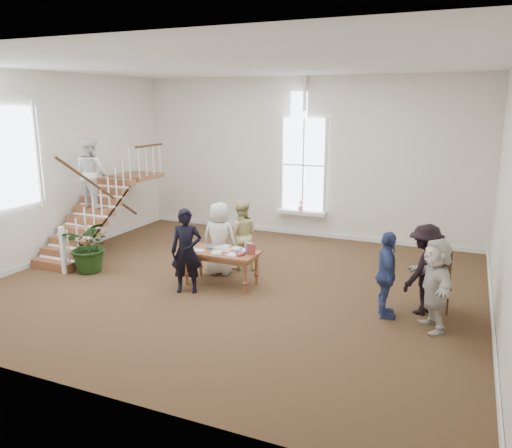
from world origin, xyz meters
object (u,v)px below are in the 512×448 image
at_px(woman_cluster_c, 435,285).
at_px(police_officer, 186,251).
at_px(library_table, 222,255).
at_px(woman_cluster_a, 387,275).
at_px(elderly_woman, 219,239).
at_px(floor_plant, 90,245).
at_px(side_chair, 438,276).
at_px(person_yellow, 241,235).
at_px(woman_cluster_b, 424,269).

bearing_deg(woman_cluster_c, police_officer, -113.76).
xyz_separation_m(library_table, woman_cluster_c, (4.28, -0.51, 0.15)).
xyz_separation_m(woman_cluster_a, woman_cluster_c, (0.83, -0.20, 0.01)).
distance_m(elderly_woman, floor_plant, 2.96).
distance_m(police_officer, floor_plant, 2.68).
xyz_separation_m(police_officer, side_chair, (4.73, 1.12, -0.24)).
bearing_deg(woman_cluster_a, library_table, 68.97).
distance_m(floor_plant, side_chair, 7.45).
distance_m(woman_cluster_a, side_chair, 1.14).
relative_size(library_table, floor_plant, 1.26).
relative_size(library_table, police_officer, 0.91).
bearing_deg(person_yellow, side_chair, 147.72).
relative_size(police_officer, person_yellow, 1.06).
xyz_separation_m(library_table, side_chair, (4.27, 0.46, -0.03)).
distance_m(elderly_woman, woman_cluster_a, 3.92).
distance_m(elderly_woman, woman_cluster_b, 4.43).
distance_m(person_yellow, side_chair, 4.38).
distance_m(woman_cluster_a, floor_plant, 6.57).
bearing_deg(person_yellow, elderly_woman, 35.06).
relative_size(elderly_woman, side_chair, 1.49).
xyz_separation_m(elderly_woman, person_yellow, (0.30, 0.50, -0.01)).
relative_size(woman_cluster_b, woman_cluster_c, 1.04).
distance_m(library_table, police_officer, 0.83).
xyz_separation_m(woman_cluster_a, side_chair, (0.82, 0.78, -0.17)).
height_order(elderly_woman, floor_plant, elderly_woman).
bearing_deg(person_yellow, police_officer, 53.14).
height_order(person_yellow, woman_cluster_b, woman_cluster_b).
xyz_separation_m(library_table, woman_cluster_a, (3.45, -0.31, 0.13)).
bearing_deg(library_table, woman_cluster_b, 2.15).
bearing_deg(side_chair, floor_plant, -178.62).
relative_size(library_table, person_yellow, 0.96).
height_order(person_yellow, woman_cluster_a, person_yellow).
xyz_separation_m(library_table, person_yellow, (-0.06, 1.09, 0.16)).
bearing_deg(floor_plant, person_yellow, 26.62).
relative_size(police_officer, floor_plant, 1.38).
height_order(police_officer, woman_cluster_c, police_officer).
bearing_deg(woman_cluster_b, library_table, -62.37).
bearing_deg(side_chair, woman_cluster_c, -95.05).
xyz_separation_m(police_officer, woman_cluster_b, (4.51, 0.79, -0.03)).
height_order(woman_cluster_b, woman_cluster_c, woman_cluster_b).
relative_size(police_officer, side_chair, 1.57).
bearing_deg(police_officer, woman_cluster_b, -11.41).
height_order(elderly_woman, woman_cluster_c, elderly_woman).
height_order(floor_plant, side_chair, floor_plant).
xyz_separation_m(woman_cluster_b, floor_plant, (-7.17, -0.58, -0.21)).
bearing_deg(side_chair, person_yellow, 166.11).
bearing_deg(woman_cluster_c, elderly_woman, -128.91).
distance_m(person_yellow, woman_cluster_c, 4.63).
bearing_deg(woman_cluster_a, elderly_woman, 60.76).
distance_m(person_yellow, floor_plant, 3.43).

